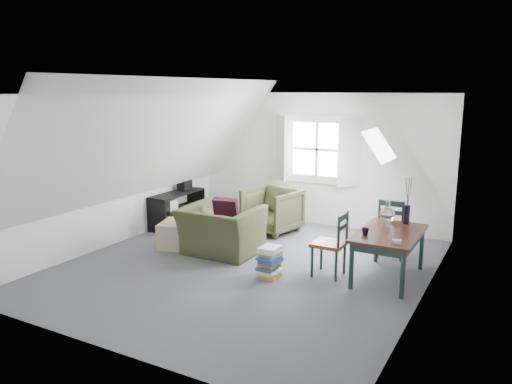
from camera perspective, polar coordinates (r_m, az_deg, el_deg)
The scene contains 24 objects.
floor at distance 7.44m, azimuth -1.18°, elevation -8.48°, with size 5.50×5.50×0.00m, color #535358.
ceiling at distance 6.99m, azimuth -1.27°, elevation 11.15°, with size 5.50×5.50×0.00m, color white.
wall_back at distance 9.56m, azimuth 7.06°, elevation 3.69°, with size 5.00×5.00×0.00m, color white.
wall_front at distance 4.98m, azimuth -17.28°, elevation -4.15°, with size 5.00×5.00×0.00m, color white.
wall_left at distance 8.62m, azimuth -15.79°, elevation 2.47°, with size 5.50×5.50×0.00m, color white.
wall_right at distance 6.27m, azimuth 18.99°, elevation -1.06°, with size 5.50×5.50×0.00m, color white.
slope_left at distance 7.92m, azimuth -11.06°, elevation 5.75°, with size 5.50×5.50×0.00m, color white.
slope_right at distance 6.40m, azimuth 10.90°, elevation 4.39°, with size 5.50×5.50×0.00m, color white.
dormer_window at distance 9.46m, azimuth 6.92°, elevation 4.83°, with size 1.71×0.35×1.30m.
skylight at distance 7.65m, azimuth 13.93°, elevation 5.19°, with size 0.55×0.75×0.04m, color white.
armchair_near at distance 8.02m, azimuth -3.98°, elevation -7.00°, with size 1.16×1.02×0.76m, color #3B4023.
armchair_far at distance 9.17m, azimuth 1.82°, elevation -4.56°, with size 0.86×0.88×0.80m, color #3B4023.
throw_pillow at distance 7.95m, azimuth -3.47°, elevation -2.03°, with size 0.39×0.11×0.39m, color #340E1C.
ottoman at distance 8.37m, azimuth -8.60°, elevation -4.80°, with size 0.62×0.62×0.42m, color tan.
dining_table at distance 7.04m, azimuth 14.99°, elevation -5.12°, with size 0.80×1.33×0.67m.
demijohn at distance 7.44m, azimuth 14.80°, elevation -2.49°, with size 0.22×0.22×0.31m.
vase_twigs at distance 7.48m, azimuth 16.86°, elevation -2.35°, with size 0.09×0.10×0.68m.
cup at distance 6.79m, azimuth 12.36°, elevation -4.82°, with size 0.10×0.10×0.09m, color black.
paper_box at distance 6.54m, azimuth 15.78°, elevation -5.46°, with size 0.12×0.08×0.04m, color white.
dining_chair_far at distance 7.97m, azimuth 15.35°, elevation -3.85°, with size 0.44×0.44×0.93m.
dining_chair_near at distance 7.00m, azimuth 8.62°, elevation -5.79°, with size 0.43×0.43×0.92m.
media_shelf at distance 9.61m, azimuth -9.13°, elevation -2.16°, with size 0.42×1.25×0.64m.
electronics_box at distance 9.75m, azimuth -8.16°, elevation 0.71°, with size 0.19×0.26×0.21m, color black.
magazine_stack at distance 6.97m, azimuth 1.57°, elevation -8.01°, with size 0.32×0.38×0.43m.
Camera 1 is at (3.50, -6.05, 2.56)m, focal length 35.00 mm.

